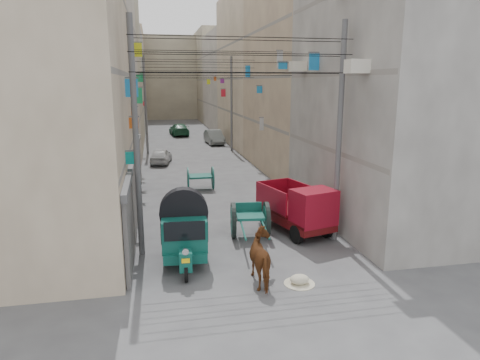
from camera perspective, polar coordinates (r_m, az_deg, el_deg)
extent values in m
plane|color=#464648|center=(10.76, 7.20, -20.42)|extent=(140.00, 140.00, 0.00)
cube|color=beige|center=(17.24, -29.10, 13.37)|extent=(8.00, 10.00, 13.00)
cube|color=gray|center=(16.74, -15.09, 3.22)|extent=(0.25, 9.80, 0.18)
cube|color=gray|center=(16.53, -15.72, 13.52)|extent=(0.25, 9.80, 0.18)
cube|color=#BDB1A2|center=(27.94, -22.22, 12.22)|extent=(8.00, 12.00, 12.00)
cube|color=gray|center=(27.64, -13.75, 6.97)|extent=(0.25, 11.76, 0.18)
cube|color=gray|center=(27.51, -14.09, 13.19)|extent=(0.25, 11.76, 0.18)
cube|color=gray|center=(27.70, -14.45, 19.40)|extent=(0.25, 11.76, 0.18)
cube|color=#B2A88C|center=(40.81, -18.98, 13.81)|extent=(8.00, 14.00, 14.00)
cube|color=gray|center=(40.59, -13.09, 8.80)|extent=(0.25, 13.72, 0.18)
cube|color=gray|center=(40.50, -13.31, 13.03)|extent=(0.25, 13.72, 0.18)
cube|color=gray|center=(40.63, -13.54, 17.26)|extent=(0.25, 13.72, 0.18)
cube|color=#AAA59F|center=(54.71, -17.02, 12.39)|extent=(8.00, 14.00, 11.80)
cube|color=gray|center=(54.56, -12.72, 9.80)|extent=(0.25, 13.72, 0.18)
cube|color=gray|center=(54.50, -12.88, 12.94)|extent=(0.25, 13.72, 0.18)
cube|color=gray|center=(54.60, -13.05, 16.09)|extent=(0.25, 13.72, 0.18)
cube|color=tan|center=(67.68, -16.04, 13.18)|extent=(8.00, 12.00, 13.50)
cube|color=gray|center=(67.55, -12.52, 10.35)|extent=(0.25, 11.76, 0.18)
cube|color=gray|center=(67.49, -12.64, 12.89)|extent=(0.25, 11.76, 0.18)
cube|color=gray|center=(67.57, -12.77, 15.44)|extent=(0.25, 11.76, 0.18)
cube|color=#AAA59F|center=(19.82, 23.01, 13.69)|extent=(8.00, 10.00, 13.00)
cube|color=gray|center=(18.16, 11.87, 4.12)|extent=(0.25, 9.80, 0.18)
cube|color=gray|center=(17.96, 12.33, 13.62)|extent=(0.25, 9.80, 0.18)
cube|color=tan|center=(29.60, 10.71, 12.92)|extent=(8.00, 12.00, 12.00)
cube|color=gray|center=(28.52, 3.16, 7.49)|extent=(0.25, 11.76, 0.18)
cube|color=gray|center=(28.39, 3.24, 13.53)|extent=(0.25, 11.76, 0.18)
cube|color=gray|center=(28.58, 3.32, 19.55)|extent=(0.25, 11.76, 0.18)
cube|color=beige|center=(41.96, 3.95, 14.42)|extent=(8.00, 14.00, 14.00)
cube|color=gray|center=(41.19, -1.41, 9.18)|extent=(0.25, 13.72, 0.18)
cube|color=gray|center=(41.11, -1.44, 13.36)|extent=(0.25, 13.72, 0.18)
cube|color=gray|center=(41.24, -1.46, 17.53)|extent=(0.25, 13.72, 0.18)
cube|color=#BDB1A2|center=(55.58, 0.04, 12.94)|extent=(8.00, 14.00, 11.80)
cube|color=gray|center=(55.01, -3.98, 10.10)|extent=(0.25, 13.72, 0.18)
cube|color=gray|center=(54.95, -4.03, 13.22)|extent=(0.25, 13.72, 0.18)
cube|color=gray|center=(55.05, -4.08, 16.35)|extent=(0.25, 13.72, 0.18)
cube|color=#B2A88C|center=(68.38, -2.17, 13.65)|extent=(8.00, 12.00, 13.50)
cube|color=gray|center=(67.91, -5.44, 10.61)|extent=(0.25, 11.76, 0.18)
cube|color=gray|center=(67.86, -5.49, 13.14)|extent=(0.25, 11.76, 0.18)
cube|color=gray|center=(67.94, -5.55, 15.67)|extent=(0.25, 11.76, 0.18)
cube|color=#B2A88C|center=(74.55, -9.31, 13.24)|extent=(22.00, 10.00, 13.00)
cube|color=#4D4D52|center=(14.09, -14.59, -6.54)|extent=(0.12, 3.00, 2.60)
cube|color=#535355|center=(13.68, -14.85, -0.80)|extent=(0.18, 3.20, 0.25)
cube|color=#4D4D52|center=(17.62, -13.99, -2.58)|extent=(0.12, 3.00, 2.60)
cube|color=#535355|center=(17.30, -14.18, 2.06)|extent=(0.18, 3.20, 0.25)
cube|color=#4D4D52|center=(21.21, -13.59, 0.05)|extent=(0.12, 3.00, 2.60)
cube|color=#535355|center=(20.94, -13.75, 3.92)|extent=(0.18, 3.20, 0.25)
cube|color=#4D4D52|center=(24.93, -13.30, 1.96)|extent=(0.12, 3.00, 2.60)
cube|color=#535355|center=(24.70, -13.43, 5.27)|extent=(0.18, 3.20, 0.25)
cube|color=#822486|center=(43.30, -2.39, 13.04)|extent=(0.38, 0.08, 0.41)
cube|color=#1A9351|center=(50.15, -12.54, 10.04)|extent=(0.27, 0.08, 0.71)
cube|color=#0E9E96|center=(15.15, -14.19, 2.87)|extent=(0.44, 0.08, 0.42)
cube|color=#1A9351|center=(24.30, -13.44, 10.89)|extent=(0.45, 0.08, 0.84)
cube|color=#C9CF17|center=(53.79, -4.22, 12.92)|extent=(0.41, 0.08, 0.59)
cube|color=#CB5617|center=(18.34, -13.99, 7.38)|extent=(0.38, 0.08, 0.44)
cube|color=red|center=(42.58, -2.25, 11.53)|extent=(0.43, 0.08, 0.72)
cube|color=#CB5617|center=(48.59, -3.35, 13.33)|extent=(0.28, 0.08, 0.44)
cube|color=#C9CF17|center=(28.57, -13.44, 16.53)|extent=(0.48, 0.08, 0.84)
cube|color=red|center=(46.62, -12.59, 9.89)|extent=(0.31, 0.08, 0.44)
cube|color=#1C7EC5|center=(28.34, 2.61, 11.95)|extent=(0.35, 0.08, 0.45)
cube|color=#1C7EC5|center=(31.88, 1.03, 14.29)|extent=(0.34, 0.08, 0.79)
cube|color=#CB5617|center=(20.57, -13.92, 8.66)|extent=(0.28, 0.08, 0.52)
cube|color=#1A9351|center=(38.12, -13.02, 13.17)|extent=(0.28, 0.08, 0.74)
cube|color=#B9B9B9|center=(27.98, 2.91, 7.44)|extent=(0.26, 0.08, 0.80)
cube|color=#C9CF17|center=(19.13, 9.90, 15.13)|extent=(0.34, 0.08, 0.55)
cube|color=#1C7EC5|center=(17.06, -14.26, 11.81)|extent=(0.47, 0.08, 0.67)
cube|color=#1A9351|center=(29.65, -13.27, 13.07)|extent=(0.40, 0.08, 0.47)
cube|color=red|center=(30.17, -13.23, 11.36)|extent=(0.32, 0.08, 0.55)
cube|color=#1C7EC5|center=(23.25, 5.73, 14.92)|extent=(0.47, 0.08, 0.35)
cube|color=#B9B9B9|center=(24.08, 5.34, 15.69)|extent=(0.32, 0.08, 0.89)
cube|color=#1C7EC5|center=(19.04, 9.84, 15.25)|extent=(0.44, 0.08, 0.69)
cube|color=#CB5617|center=(14.81, -15.27, 1.19)|extent=(0.10, 3.20, 0.80)
cube|color=#822486|center=(23.69, -13.92, 5.54)|extent=(0.10, 3.20, 0.80)
cube|color=red|center=(35.62, -13.17, 7.94)|extent=(0.10, 3.20, 0.80)
cube|color=#CB5617|center=(47.58, -12.79, 9.13)|extent=(0.10, 3.20, 0.80)
cube|color=#0E9E96|center=(16.37, 14.38, 2.34)|extent=(0.10, 3.20, 0.80)
cube|color=#0E9E96|center=(24.69, 5.35, 6.15)|extent=(0.10, 3.20, 0.80)
cube|color=#1A9351|center=(36.29, -0.12, 8.36)|extent=(0.10, 3.20, 0.80)
cube|color=#CB5617|center=(48.09, -2.95, 9.47)|extent=(0.10, 3.20, 0.80)
cube|color=silver|center=(15.04, 15.35, 14.41)|extent=(0.70, 0.55, 0.45)
cube|color=silver|center=(20.60, 7.72, 14.78)|extent=(0.70, 0.55, 0.45)
cylinder|color=#535355|center=(14.62, -13.70, 5.12)|extent=(0.20, 0.20, 8.00)
cylinder|color=#535355|center=(16.03, 13.09, 5.81)|extent=(0.20, 0.20, 8.00)
cylinder|color=#535355|center=(36.54, -12.48, 9.66)|extent=(0.20, 0.20, 8.00)
cylinder|color=#535355|center=(37.12, -1.14, 10.01)|extent=(0.20, 0.20, 8.00)
cylinder|color=black|center=(14.30, 0.74, 14.15)|extent=(7.40, 0.02, 0.02)
cylinder|color=black|center=(14.33, 0.75, 16.55)|extent=(7.40, 0.02, 0.02)
cylinder|color=black|center=(14.37, 0.76, 18.54)|extent=(7.40, 0.02, 0.02)
cylinder|color=black|center=(15.28, -0.07, 14.07)|extent=(7.40, 0.02, 0.02)
cylinder|color=black|center=(15.31, -0.07, 16.32)|extent=(7.40, 0.02, 0.02)
cylinder|color=black|center=(15.34, -0.07, 18.18)|extent=(7.40, 0.02, 0.02)
cylinder|color=black|center=(20.70, -3.14, 13.76)|extent=(7.40, 0.02, 0.02)
cylinder|color=black|center=(20.72, -3.16, 15.42)|extent=(7.40, 0.02, 0.02)
cylinder|color=black|center=(20.75, -3.18, 16.80)|extent=(7.40, 0.02, 0.02)
cylinder|color=black|center=(28.64, -5.52, 13.49)|extent=(7.40, 0.02, 0.02)
cylinder|color=black|center=(28.66, -5.54, 14.69)|extent=(7.40, 0.02, 0.02)
cylinder|color=black|center=(28.68, -5.57, 15.69)|extent=(7.40, 0.02, 0.02)
cylinder|color=black|center=(36.61, -6.86, 13.32)|extent=(7.40, 0.02, 0.02)
cylinder|color=black|center=(36.62, -6.89, 14.26)|extent=(7.40, 0.02, 0.02)
cylinder|color=black|center=(36.63, -6.91, 15.04)|extent=(7.40, 0.02, 0.02)
cylinder|color=black|center=(13.27, -7.21, -12.09)|extent=(0.16, 0.62, 0.61)
cylinder|color=black|center=(15.19, -9.69, -8.85)|extent=(0.16, 0.62, 0.61)
cylinder|color=black|center=(15.20, -5.09, -8.70)|extent=(0.16, 0.62, 0.61)
cube|color=#0D4C41|center=(14.49, -7.36, -8.93)|extent=(1.48, 2.15, 0.31)
cube|color=#0D4C41|center=(13.17, -7.26, -10.61)|extent=(0.41, 0.51, 0.60)
cylinder|color=silver|center=(12.79, -7.28, -9.48)|extent=(0.20, 0.07, 0.20)
cube|color=yellow|center=(12.88, -7.25, -10.64)|extent=(0.24, 0.05, 0.13)
cube|color=#0D4C41|center=(14.32, -7.44, -6.53)|extent=(1.52, 1.94, 1.04)
cube|color=black|center=(13.33, -7.40, -6.77)|extent=(1.26, 0.13, 0.60)
cube|color=black|center=(14.30, -10.37, -6.20)|extent=(0.11, 1.32, 0.71)
cube|color=black|center=(14.31, -4.54, -6.01)|extent=(0.11, 1.32, 0.71)
cube|color=white|center=(13.60, -7.29, -10.08)|extent=(1.37, 0.13, 0.07)
cylinder|color=black|center=(16.53, -0.90, -5.41)|extent=(0.30, 1.40, 1.39)
cylinder|color=#124F44|center=(16.53, -0.90, -5.41)|extent=(0.29, 1.09, 1.08)
cylinder|color=#535355|center=(16.53, -0.90, -5.41)|extent=(0.24, 0.20, 0.18)
cylinder|color=black|center=(16.67, 3.54, -5.27)|extent=(0.30, 1.40, 1.39)
cylinder|color=#124F44|center=(16.67, 3.54, -5.27)|extent=(0.29, 1.09, 1.08)
cylinder|color=#535355|center=(16.67, 3.54, -5.27)|extent=(0.24, 0.20, 0.18)
cylinder|color=#535355|center=(16.59, 1.33, -5.34)|extent=(1.34, 0.23, 0.08)
cube|color=#124F44|center=(16.54, 1.33, -4.76)|extent=(1.15, 1.20, 0.10)
cube|color=#124F44|center=(16.94, 1.15, -3.55)|extent=(1.04, 0.19, 0.35)
cylinder|color=#124F44|center=(15.35, 0.36, -6.48)|extent=(0.32, 2.27, 0.07)
cylinder|color=#124F44|center=(15.44, 3.31, -6.38)|extent=(0.32, 2.27, 0.07)
cylinder|color=black|center=(16.20, 7.55, -7.20)|extent=(0.37, 0.73, 0.70)
cylinder|color=black|center=(18.07, 3.35, -4.96)|extent=(0.37, 0.73, 0.70)
cylinder|color=black|center=(16.98, 11.44, -6.39)|extent=(0.37, 0.73, 0.70)
cylinder|color=black|center=(18.77, 7.02, -4.34)|extent=(0.37, 0.73, 0.70)
cube|color=#4E0B0D|center=(17.41, 7.29, -4.94)|extent=(2.43, 3.80, 0.37)
cube|color=maroon|center=(16.24, 9.79, -3.59)|extent=(1.79, 1.49, 1.33)
cube|color=black|center=(15.83, 10.88, -3.67)|extent=(1.35, 0.43, 0.59)
cube|color=#4E0B0D|center=(17.79, 6.26, -3.55)|extent=(2.17, 2.69, 0.13)
cube|color=maroon|center=(17.26, 4.13, -2.43)|extent=(0.69, 2.28, 0.91)
cube|color=maroon|center=(18.09, 8.36, -1.82)|extent=(0.69, 2.28, 0.91)
cube|color=maroon|center=(18.60, 4.36, -1.31)|extent=(1.56, 0.49, 0.91)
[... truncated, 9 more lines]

